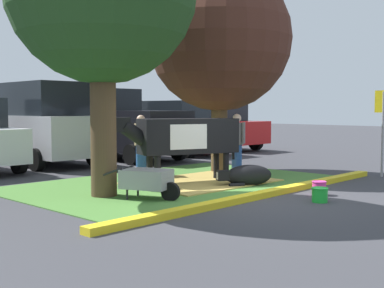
{
  "coord_description": "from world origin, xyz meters",
  "views": [
    {
      "loc": [
        -7.82,
        -5.94,
        1.75
      ],
      "look_at": [
        0.86,
        2.27,
        0.9
      ],
      "focal_mm": 47.51,
      "sensor_mm": 36.0,
      "label": 1
    }
  ],
  "objects_px": {
    "shade_tree_right": "(220,40)",
    "wheelbarrow": "(148,180)",
    "person_visitor_near": "(237,143)",
    "suv_black": "(40,124)",
    "cow_holstein": "(184,137)",
    "sedan_red": "(216,126)",
    "bucket_green": "(320,194)",
    "pickup_truck_black": "(121,126)",
    "person_handler": "(141,144)",
    "calf_lying": "(247,176)",
    "bucket_pink": "(319,188)",
    "parking_sign": "(383,116)",
    "sedan_silver": "(176,128)"
  },
  "relations": [
    {
      "from": "person_handler",
      "to": "wheelbarrow",
      "type": "distance_m",
      "value": 3.39
    },
    {
      "from": "cow_holstein",
      "to": "sedan_red",
      "type": "height_order",
      "value": "sedan_red"
    },
    {
      "from": "person_handler",
      "to": "parking_sign",
      "type": "height_order",
      "value": "parking_sign"
    },
    {
      "from": "cow_holstein",
      "to": "person_handler",
      "type": "bearing_deg",
      "value": 85.14
    },
    {
      "from": "person_handler",
      "to": "wheelbarrow",
      "type": "bearing_deg",
      "value": -128.72
    },
    {
      "from": "bucket_green",
      "to": "bucket_pink",
      "type": "distance_m",
      "value": 0.81
    },
    {
      "from": "shade_tree_right",
      "to": "bucket_pink",
      "type": "distance_m",
      "value": 5.28
    },
    {
      "from": "shade_tree_right",
      "to": "person_visitor_near",
      "type": "distance_m",
      "value": 2.86
    },
    {
      "from": "calf_lying",
      "to": "bucket_pink",
      "type": "xyz_separation_m",
      "value": [
        0.07,
        -1.76,
        -0.09
      ]
    },
    {
      "from": "parking_sign",
      "to": "bucket_green",
      "type": "xyz_separation_m",
      "value": [
        -4.25,
        -0.63,
        -1.4
      ]
    },
    {
      "from": "parking_sign",
      "to": "suv_black",
      "type": "bearing_deg",
      "value": 116.87
    },
    {
      "from": "cow_holstein",
      "to": "person_visitor_near",
      "type": "height_order",
      "value": "person_visitor_near"
    },
    {
      "from": "person_visitor_near",
      "to": "bucket_pink",
      "type": "bearing_deg",
      "value": -109.61
    },
    {
      "from": "cow_holstein",
      "to": "person_visitor_near",
      "type": "relative_size",
      "value": 1.88
    },
    {
      "from": "bucket_green",
      "to": "calf_lying",
      "type": "bearing_deg",
      "value": 73.81
    },
    {
      "from": "pickup_truck_black",
      "to": "calf_lying",
      "type": "bearing_deg",
      "value": -105.83
    },
    {
      "from": "cow_holstein",
      "to": "bucket_green",
      "type": "height_order",
      "value": "cow_holstein"
    },
    {
      "from": "calf_lying",
      "to": "sedan_red",
      "type": "bearing_deg",
      "value": 44.76
    },
    {
      "from": "person_handler",
      "to": "sedan_silver",
      "type": "distance_m",
      "value": 6.48
    },
    {
      "from": "suv_black",
      "to": "calf_lying",
      "type": "bearing_deg",
      "value": -83.16
    },
    {
      "from": "person_handler",
      "to": "wheelbarrow",
      "type": "height_order",
      "value": "person_handler"
    },
    {
      "from": "bucket_pink",
      "to": "sedan_silver",
      "type": "relative_size",
      "value": 0.07
    },
    {
      "from": "parking_sign",
      "to": "sedan_red",
      "type": "bearing_deg",
      "value": 67.65
    },
    {
      "from": "calf_lying",
      "to": "parking_sign",
      "type": "relative_size",
      "value": 0.59
    },
    {
      "from": "person_visitor_near",
      "to": "suv_black",
      "type": "height_order",
      "value": "suv_black"
    },
    {
      "from": "bucket_green",
      "to": "sedan_red",
      "type": "relative_size",
      "value": 0.07
    },
    {
      "from": "shade_tree_right",
      "to": "bucket_pink",
      "type": "relative_size",
      "value": 18.44
    },
    {
      "from": "shade_tree_right",
      "to": "calf_lying",
      "type": "bearing_deg",
      "value": -124.92
    },
    {
      "from": "shade_tree_right",
      "to": "cow_holstein",
      "type": "height_order",
      "value": "shade_tree_right"
    },
    {
      "from": "shade_tree_right",
      "to": "sedan_silver",
      "type": "distance_m",
      "value": 6.36
    },
    {
      "from": "bucket_green",
      "to": "suv_black",
      "type": "xyz_separation_m",
      "value": [
        -0.25,
        9.51,
        1.13
      ]
    },
    {
      "from": "shade_tree_right",
      "to": "suv_black",
      "type": "xyz_separation_m",
      "value": [
        -2.3,
        5.31,
        -2.3
      ]
    },
    {
      "from": "wheelbarrow",
      "to": "pickup_truck_black",
      "type": "bearing_deg",
      "value": 55.02
    },
    {
      "from": "shade_tree_right",
      "to": "pickup_truck_black",
      "type": "relative_size",
      "value": 1.01
    },
    {
      "from": "suv_black",
      "to": "sedan_red",
      "type": "height_order",
      "value": "suv_black"
    },
    {
      "from": "person_handler",
      "to": "sedan_silver",
      "type": "xyz_separation_m",
      "value": [
        5.16,
        3.92,
        0.15
      ]
    },
    {
      "from": "person_visitor_near",
      "to": "sedan_silver",
      "type": "xyz_separation_m",
      "value": [
        3.48,
        5.7,
        0.13
      ]
    },
    {
      "from": "cow_holstein",
      "to": "suv_black",
      "type": "bearing_deg",
      "value": 91.73
    },
    {
      "from": "shade_tree_right",
      "to": "wheelbarrow",
      "type": "height_order",
      "value": "shade_tree_right"
    },
    {
      "from": "suv_black",
      "to": "person_handler",
      "type": "bearing_deg",
      "value": -85.75
    },
    {
      "from": "calf_lying",
      "to": "cow_holstein",
      "type": "bearing_deg",
      "value": 118.35
    },
    {
      "from": "person_handler",
      "to": "calf_lying",
      "type": "bearing_deg",
      "value": -79.42
    },
    {
      "from": "bucket_pink",
      "to": "suv_black",
      "type": "distance_m",
      "value": 9.22
    },
    {
      "from": "person_visitor_near",
      "to": "pickup_truck_black",
      "type": "xyz_separation_m",
      "value": [
        0.85,
        5.79,
        0.26
      ]
    },
    {
      "from": "pickup_truck_black",
      "to": "wheelbarrow",
      "type": "bearing_deg",
      "value": -124.98
    },
    {
      "from": "person_visitor_near",
      "to": "parking_sign",
      "type": "height_order",
      "value": "parking_sign"
    },
    {
      "from": "sedan_red",
      "to": "bucket_pink",
      "type": "bearing_deg",
      "value": -128.68
    },
    {
      "from": "bucket_green",
      "to": "suv_black",
      "type": "bearing_deg",
      "value": 91.52
    },
    {
      "from": "person_visitor_near",
      "to": "wheelbarrow",
      "type": "height_order",
      "value": "person_visitor_near"
    },
    {
      "from": "bucket_green",
      "to": "sedan_silver",
      "type": "height_order",
      "value": "sedan_silver"
    }
  ]
}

